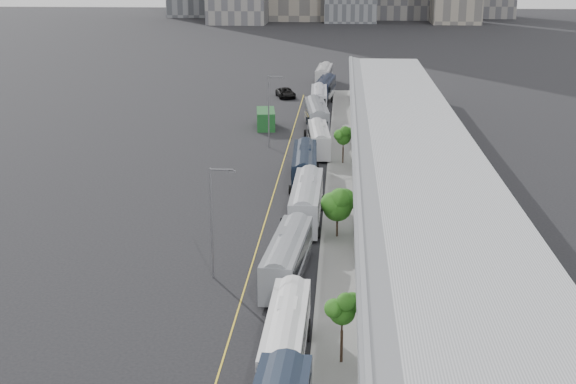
# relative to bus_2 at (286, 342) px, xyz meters

# --- Properties ---
(sidewalk) EXTENTS (10.00, 170.00, 0.12)m
(sidewalk) POSITION_rel_bus_2_xyz_m (6.48, 21.92, -1.42)
(sidewalk) COLOR gray
(sidewalk) RESTS_ON ground
(lane_line) EXTENTS (0.12, 160.00, 0.02)m
(lane_line) POSITION_rel_bus_2_xyz_m (-4.02, 21.92, -1.47)
(lane_line) COLOR gold
(lane_line) RESTS_ON ground
(depot) EXTENTS (12.45, 160.40, 7.20)m
(depot) POSITION_rel_bus_2_xyz_m (10.47, 21.92, 2.04)
(depot) COLOR gray
(depot) RESTS_ON ground
(bus_2) EXTENTS (2.69, 11.99, 3.50)m
(bus_2) POSITION_rel_bus_2_xyz_m (0.00, 0.00, 0.00)
(bus_2) COLOR white
(bus_2) RESTS_ON ground
(bus_3) EXTENTS (3.47, 12.50, 3.61)m
(bus_3) POSITION_rel_bus_2_xyz_m (-0.86, 13.57, 0.05)
(bus_3) COLOR gray
(bus_3) RESTS_ON ground
(bus_4) EXTENTS (2.96, 13.32, 3.89)m
(bus_4) POSITION_rel_bus_2_xyz_m (-0.06, 28.29, 0.17)
(bus_4) COLOR #A1A4AB
(bus_4) RESTS_ON ground
(bus_5) EXTENTS (3.11, 13.14, 3.82)m
(bus_5) POSITION_rel_bus_2_xyz_m (-0.92, 42.00, 0.14)
(bus_5) COLOR black
(bus_5) RESTS_ON ground
(bus_6) EXTENTS (3.39, 12.15, 3.51)m
(bus_6) POSITION_rel_bus_2_xyz_m (0.21, 56.46, 0.00)
(bus_6) COLOR silver
(bus_6) RESTS_ON ground
(bus_7) EXTENTS (4.19, 14.21, 4.09)m
(bus_7) POSITION_rel_bus_2_xyz_m (-0.61, 70.87, 0.25)
(bus_7) COLOR slate
(bus_7) RESTS_ON ground
(bus_8) EXTENTS (2.98, 12.89, 3.75)m
(bus_8) POSITION_rel_bus_2_xyz_m (-0.73, 86.49, 0.11)
(bus_8) COLOR silver
(bus_8) RESTS_ON ground
(bus_9) EXTENTS (3.66, 12.73, 3.67)m
(bus_9) POSITION_rel_bus_2_xyz_m (0.00, 98.80, 0.07)
(bus_9) COLOR black
(bus_9) RESTS_ON ground
(bus_10) EXTENTS (3.21, 13.23, 3.84)m
(bus_10) POSITION_rel_bus_2_xyz_m (-0.62, 114.49, 0.15)
(bus_10) COLOR #B9B9BB
(bus_10) RESTS_ON ground
(tree_1) EXTENTS (1.65, 1.65, 4.58)m
(tree_1) POSITION_rel_bus_2_xyz_m (3.45, 0.21, 2.23)
(tree_1) COLOR black
(tree_1) RESTS_ON ground
(tree_2) EXTENTS (2.69, 2.69, 4.70)m
(tree_2) POSITION_rel_bus_2_xyz_m (2.93, 23.74, 1.87)
(tree_2) COLOR black
(tree_2) RESTS_ON ground
(tree_3) EXTENTS (1.82, 1.82, 4.49)m
(tree_3) POSITION_rel_bus_2_xyz_m (3.37, 50.85, 2.07)
(tree_3) COLOR black
(tree_3) RESTS_ON ground
(street_lamp_near) EXTENTS (2.04, 0.22, 8.97)m
(street_lamp_near) POSITION_rel_bus_2_xyz_m (-6.62, 13.62, 3.70)
(street_lamp_near) COLOR #59595E
(street_lamp_near) RESTS_ON ground
(street_lamp_far) EXTENTS (2.04, 0.22, 9.58)m
(street_lamp_far) POSITION_rel_bus_2_xyz_m (-6.37, 59.20, 4.01)
(street_lamp_far) COLOR #59595E
(street_lamp_far) RESTS_ON ground
(shipping_container) EXTENTS (3.38, 7.12, 2.66)m
(shipping_container) POSITION_rel_bus_2_xyz_m (-8.18, 71.85, -0.15)
(shipping_container) COLOR #15451C
(shipping_container) RESTS_ON ground
(suv) EXTENTS (4.36, 6.81, 1.75)m
(suv) POSITION_rel_bus_2_xyz_m (-7.15, 98.73, -0.60)
(suv) COLOR black
(suv) RESTS_ON ground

